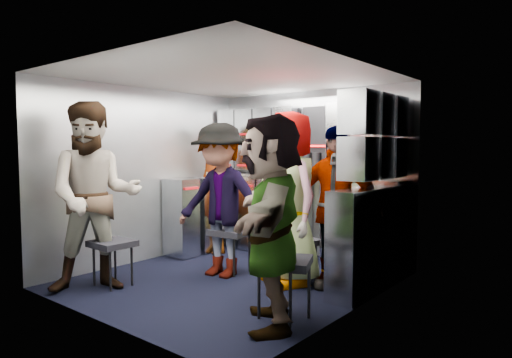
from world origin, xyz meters
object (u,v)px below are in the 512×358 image
Objects in this scene: attendant_arc_a at (95,197)px; attendant_arc_e at (271,221)px; jump_seat_center at (299,243)px; jump_seat_mid_right at (343,246)px; attendant_arc_b at (220,200)px; attendant_arc_c at (290,198)px; attendant_arc_d at (335,207)px; jump_seat_near_left at (112,246)px; jump_seat_mid_left at (232,234)px; attendant_standing at (215,188)px; jump_seat_near_right at (284,265)px.

attendant_arc_a is 1.88m from attendant_arc_e.
jump_seat_mid_right is (0.44, 0.14, 0.01)m from jump_seat_center.
attendant_arc_c is at bearing 13.75° from attendant_arc_b.
attendant_arc_d is at bearing 40.91° from attendant_arc_c.
attendant_arc_e is at bearing -39.04° from attendant_arc_c.
jump_seat_mid_right is at bearing 75.40° from attendant_arc_d.
jump_seat_center is at bearing -162.47° from jump_seat_mid_right.
attendant_arc_b is at bearing -148.23° from jump_seat_center.
jump_seat_near_left is 1.27m from jump_seat_mid_left.
attendant_arc_d is (0.00, -0.18, 0.41)m from jump_seat_mid_right.
attendant_arc_d is at bearing -90.00° from jump_seat_mid_right.
jump_seat_center is 0.53m from attendant_arc_c.
attendant_arc_a is 1.14× the size of attendant_arc_d.
attendant_arc_b is at bearing 6.84° from attendant_arc_a.
jump_seat_near_left reaches higher than jump_seat_center.
attendant_standing is at bearing 167.93° from jump_seat_center.
jump_seat_near_left is 1.04× the size of jump_seat_mid_right.
attendant_arc_a is at bearing -65.55° from attendant_standing.
attendant_arc_a is at bearing -117.01° from attendant_arc_e.
attendant_standing is 1.92m from attendant_arc_a.
jump_seat_mid_left is at bearing -160.75° from jump_seat_mid_right.
attendant_arc_a is at bearing -129.82° from jump_seat_center.
jump_seat_mid_left is 1.51m from attendant_arc_a.
jump_seat_center is 0.61m from attendant_arc_d.
jump_seat_mid_right is 0.27× the size of attendant_arc_d.
attendant_arc_a reaches higher than attendant_arc_e.
attendant_arc_b is 1.00× the size of attendant_arc_e.
jump_seat_mid_left is 0.28× the size of attendant_arc_c.
jump_seat_center is at bearing -5.37° from attendant_arc_a.
jump_seat_center is at bearing 25.24° from attendant_arc_b.
jump_seat_center is at bearing 4.64° from attendant_standing.
jump_seat_near_left is 0.25× the size of attendant_arc_a.
attendant_arc_d is (-0.10, 0.98, 0.36)m from jump_seat_near_right.
jump_seat_mid_right is at bearing 20.24° from attendant_arc_b.
attendant_arc_e is (1.25, -0.76, 0.00)m from attendant_arc_b.
jump_seat_near_right is at bearing 141.78° from attendant_arc_e.
jump_seat_mid_left is at bearing -164.96° from attendant_arc_e.
attendant_arc_a reaches higher than jump_seat_near_left.
jump_seat_near_right reaches higher than jump_seat_near_left.
jump_seat_near_right is 1.09m from attendant_arc_c.
attendant_arc_c reaches higher than attendant_arc_d.
jump_seat_near_right is at bearing -99.03° from attendant_arc_d.
jump_seat_center is at bearing 165.73° from attendant_arc_e.
attendant_arc_a is (0.26, -1.90, 0.07)m from attendant_standing.
attendant_arc_e reaches higher than jump_seat_near_right.
jump_seat_center is 0.96m from attendant_arc_b.
jump_seat_center is 1.67m from attendant_standing.
attendant_arc_a is 1.04× the size of attendant_arc_c.
attendant_standing is 1.65m from attendant_arc_c.
attendant_standing is at bearing 154.77° from attendant_arc_d.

